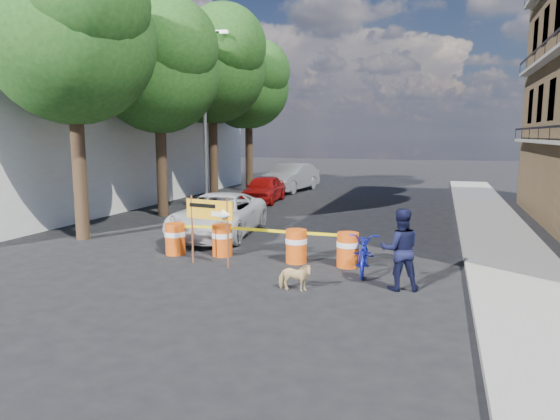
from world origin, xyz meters
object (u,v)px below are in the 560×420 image
Objects in this scene: sedan_silver at (291,177)px; dog at (295,277)px; barrel_far_right at (348,249)px; barrel_mid_left at (222,239)px; detour_sign at (215,216)px; sedan_red at (264,189)px; bicycle at (365,232)px; pedestrian at (400,249)px; barrel_mid_right at (296,245)px; suv_white at (219,215)px; barrel_far_left at (175,238)px.

dog is at bearing -65.16° from sedan_silver.
barrel_far_right is 0.18× the size of sedan_silver.
detour_sign is (0.32, -1.10, 0.87)m from barrel_mid_left.
barrel_mid_left is at bearing -81.34° from sedan_red.
dog is at bearing -40.98° from barrel_mid_left.
bicycle is (3.76, 0.60, -0.32)m from detour_sign.
pedestrian is 19.64m from sedan_silver.
barrel_far_right is at bearing -21.43° from dog.
detour_sign is 0.90× the size of bicycle.
barrel_mid_left reaches higher than dog.
dog is 0.15× the size of sedan_silver.
barrel_mid_right is at bearing -43.98° from pedestrian.
bicycle is 0.51× the size of sedan_red.
detour_sign is 0.36× the size of sedan_silver.
barrel_mid_right is 12.24m from sedan_red.
pedestrian is 2.39m from dog.
bicycle is 6.23m from suv_white.
bicycle is at bearing -39.41° from barrel_far_right.
suv_white is at bearing 116.79° from barrel_mid_left.
bicycle reaches higher than sedan_red.
barrel_far_left is at bearing -27.48° from pedestrian.
detour_sign is (-3.27, -1.01, 0.87)m from barrel_far_right.
bicycle reaches higher than barrel_far_right.
barrel_mid_left is 11.43m from sedan_red.
sedan_silver reaches higher than barrel_far_right.
bicycle reaches higher than pedestrian.
pedestrian reaches higher than sedan_red.
bicycle is at bearing -59.65° from sedan_silver.
pedestrian is at bearing -40.13° from suv_white.
barrel_far_left is 1.20× the size of dog.
sedan_silver is at bearing 106.35° from bicycle.
detour_sign reaches higher than barrel_mid_right.
barrel_far_left is at bearing -177.52° from barrel_mid_right.
barrel_far_right is at bearing 0.25° from barrel_mid_right.
barrel_mid_right is at bearing -71.40° from sedan_red.
barrel_mid_left is at bearing 178.49° from barrel_far_right.
barrel_mid_right is 1.20× the size of dog.
barrel_far_right is 0.22× the size of sedan_red.
suv_white is (-3.52, 2.71, 0.24)m from barrel_mid_right.
barrel_far_right is 12.85m from sedan_red.
detour_sign reaches higher than suv_white.
dog is 19.67m from sedan_silver.
detour_sign reaches higher than pedestrian.
barrel_mid_left is 16.59m from sedan_silver.
suv_white is (-5.39, 3.11, -0.31)m from bicycle.
dog is at bearing -56.85° from suv_white.
sedan_red reaches higher than barrel_mid_left.
dog is 0.15× the size of suv_white.
barrel_far_left is 4.94m from barrel_far_right.
barrel_mid_left is 1.20× the size of dog.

